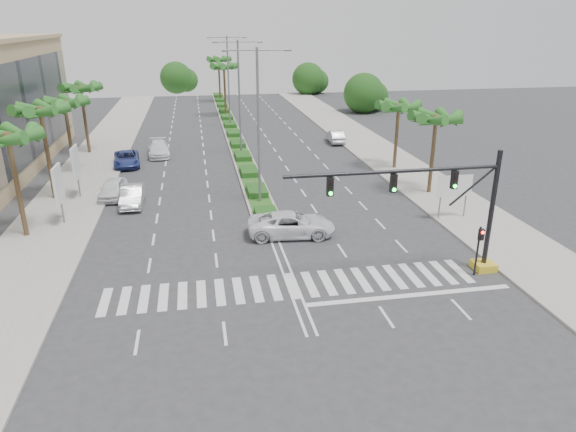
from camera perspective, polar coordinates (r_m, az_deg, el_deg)
The scene contains 27 objects.
ground at distance 28.74m, azimuth 0.49°, elevation -7.76°, with size 160.00×160.00×0.00m, color #333335.
footpath_right at distance 50.90m, azimuth 13.25°, elevation 4.68°, with size 6.00×120.00×0.15m, color gray.
footpath_left at distance 47.98m, azimuth -22.43°, elevation 2.65°, with size 6.00×120.00×0.15m, color gray.
median at distance 71.27m, azimuth -6.37°, elevation 9.66°, with size 2.20×75.00×0.20m, color gray.
median_grass at distance 71.24m, azimuth -6.37°, elevation 9.75°, with size 1.80×75.00×0.04m, color #2F4F1B.
signal_gantry at distance 30.27m, azimuth 18.02°, elevation -0.11°, with size 12.60×1.20×7.20m.
pedestrian_signal at distance 30.88m, azimuth 20.48°, elevation -2.84°, with size 0.28×0.36×3.00m.
direction_sign at distance 39.17m, azimuth 18.02°, elevation 3.02°, with size 2.70×0.11×3.40m.
billboard_near at distance 39.56m, azimuth -24.16°, elevation 3.14°, with size 0.18×2.10×4.35m.
billboard_far at distance 45.19m, azimuth -22.53°, elevation 5.42°, with size 0.18×2.10×4.35m.
palm_left_near at distance 37.39m, azimuth -28.65°, elevation 7.41°, with size 4.57×4.68×7.55m.
palm_left_mid at distance 44.87m, azimuth -25.78°, elevation 10.25°, with size 4.57×4.68×7.95m.
palm_left_far at distance 52.63m, azimuth -23.56°, elevation 11.22°, with size 4.57×4.68×7.35m.
palm_left_end at distance 60.34m, azimuth -22.02°, elevation 12.83°, with size 4.57×4.68×7.75m.
palm_right_near at distance 43.95m, azimuth 16.12°, elevation 10.14°, with size 4.57×4.68×7.05m.
palm_right_far at distance 51.19m, azimuth 12.18°, elevation 11.57°, with size 4.57×4.68×6.75m.
palm_median_a at distance 80.20m, azimuth -7.13°, elevation 15.97°, with size 4.57×4.68×8.05m.
palm_median_b at distance 95.13m, azimuth -7.73°, elevation 16.68°, with size 4.57×4.68×8.05m.
streetlight_near at distance 39.69m, azimuth -3.32°, elevation 10.72°, with size 5.10×0.25×12.00m.
streetlight_mid at distance 55.43m, azimuth -5.44°, elevation 13.54°, with size 5.10×0.25×12.00m.
streetlight_far at distance 71.28m, azimuth -6.65°, elevation 15.10°, with size 5.10×0.25×12.00m.
car_parked_a at distance 44.90m, azimuth -18.88°, elevation 2.89°, with size 1.84×4.56×1.56m, color white.
car_parked_b at distance 42.62m, azimuth -16.90°, elevation 2.17°, with size 1.64×4.69×1.55m, color silver.
car_parked_c at distance 54.64m, azimuth -17.49°, elevation 6.08°, with size 2.45×5.31×1.48m, color navy.
car_parked_d at distance 57.95m, azimuth -14.16°, elevation 7.26°, with size 2.19×5.39×1.56m, color white.
car_crossing at distance 34.87m, azimuth 0.38°, elevation -0.93°, with size 2.73×5.93×1.65m, color white.
car_right at distance 62.75m, azimuth 5.30°, elevation 8.78°, with size 1.58×4.52×1.49m, color #A6A6AB.
Camera 1 is at (-4.74, -24.79, 13.75)m, focal length 32.00 mm.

